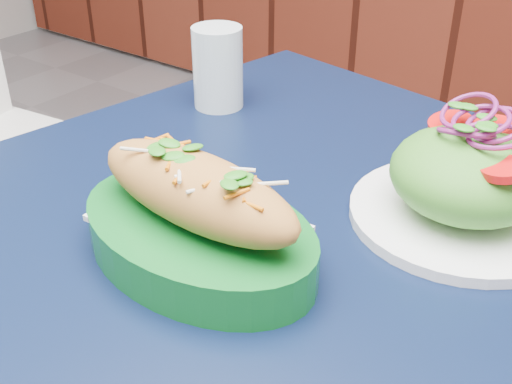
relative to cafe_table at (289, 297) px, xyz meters
The scene contains 4 objects.
cafe_table is the anchor object (origin of this frame).
banh_mi_basket 0.17m from the cafe_table, 116.73° to the right, with size 0.26×0.18×0.12m.
salad_plate 0.22m from the cafe_table, 43.82° to the left, with size 0.23×0.23×0.12m.
water_glass 0.36m from the cafe_table, 142.58° to the left, with size 0.07×0.07×0.11m, color silver.
Camera 1 is at (0.77, 0.78, 1.12)m, focal length 45.00 mm.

